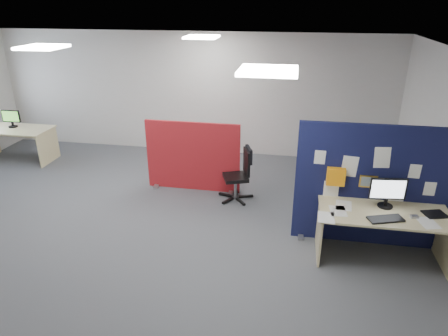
# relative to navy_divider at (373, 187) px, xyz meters

# --- Properties ---
(floor) EXTENTS (9.00, 9.00, 0.00)m
(floor) POSITION_rel_navy_divider_xyz_m (-3.47, -0.17, -0.91)
(floor) COLOR #4B4E52
(floor) RESTS_ON ground
(ceiling) EXTENTS (9.00, 7.00, 0.02)m
(ceiling) POSITION_rel_navy_divider_xyz_m (-3.47, -0.17, 1.79)
(ceiling) COLOR white
(ceiling) RESTS_ON wall_back
(wall_back) EXTENTS (9.00, 0.02, 2.70)m
(wall_back) POSITION_rel_navy_divider_xyz_m (-3.47, 3.33, 0.44)
(wall_back) COLOR silver
(wall_back) RESTS_ON floor
(ceiling_lights) EXTENTS (4.10, 4.10, 0.04)m
(ceiling_lights) POSITION_rel_navy_divider_xyz_m (-3.13, 0.49, 1.76)
(ceiling_lights) COLOR white
(ceiling_lights) RESTS_ON ceiling
(navy_divider) EXTENTS (2.21, 0.30, 1.82)m
(navy_divider) POSITION_rel_navy_divider_xyz_m (0.00, 0.00, 0.00)
(navy_divider) COLOR black
(navy_divider) RESTS_ON floor
(main_desk) EXTENTS (1.71, 0.76, 0.73)m
(main_desk) POSITION_rel_navy_divider_xyz_m (0.11, -0.36, -0.35)
(main_desk) COLOR #D0BF85
(main_desk) RESTS_ON floor
(monitor_main) EXTENTS (0.48, 0.20, 0.42)m
(monitor_main) POSITION_rel_navy_divider_xyz_m (0.14, -0.23, 0.06)
(monitor_main) COLOR black
(monitor_main) RESTS_ON main_desk
(keyboard) EXTENTS (0.48, 0.31, 0.02)m
(keyboard) POSITION_rel_navy_divider_xyz_m (0.08, -0.60, -0.17)
(keyboard) COLOR black
(keyboard) RESTS_ON main_desk
(mouse) EXTENTS (0.11, 0.08, 0.03)m
(mouse) POSITION_rel_navy_divider_xyz_m (0.46, -0.47, -0.16)
(mouse) COLOR #97979C
(mouse) RESTS_ON main_desk
(paper_tray) EXTENTS (0.33, 0.29, 0.01)m
(paper_tray) POSITION_rel_navy_divider_xyz_m (0.74, -0.35, -0.17)
(paper_tray) COLOR black
(paper_tray) RESTS_ON main_desk
(red_divider) EXTENTS (1.76, 0.30, 1.32)m
(red_divider) POSITION_rel_navy_divider_xyz_m (-2.94, 1.30, -0.26)
(red_divider) COLOR #A7152A
(red_divider) RESTS_ON floor
(second_desk) EXTENTS (1.58, 0.79, 0.73)m
(second_desk) POSITION_rel_navy_divider_xyz_m (-7.15, 2.10, -0.36)
(second_desk) COLOR #D0BF85
(second_desk) RESTS_ON floor
(monitor_second) EXTENTS (0.41, 0.19, 0.38)m
(monitor_second) POSITION_rel_navy_divider_xyz_m (-7.23, 2.16, 0.03)
(monitor_second) COLOR black
(monitor_second) RESTS_ON second_desk
(office_chair) EXTENTS (0.64, 0.61, 0.96)m
(office_chair) POSITION_rel_navy_divider_xyz_m (-2.01, 1.06, -0.36)
(office_chair) COLOR black
(office_chair) RESTS_ON floor
(desk_papers) EXTENTS (1.51, 0.69, 0.00)m
(desk_papers) POSITION_rel_navy_divider_xyz_m (-0.24, -0.50, -0.18)
(desk_papers) COLOR white
(desk_papers) RESTS_ON main_desk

